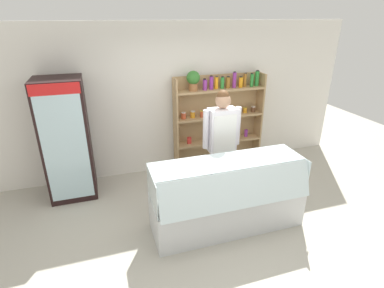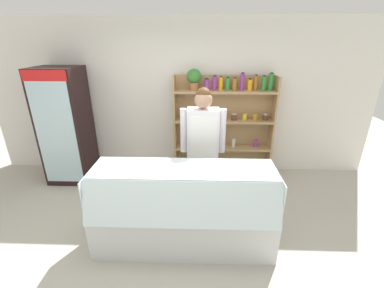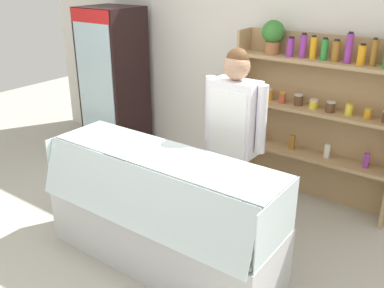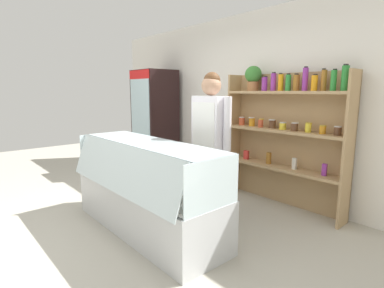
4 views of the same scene
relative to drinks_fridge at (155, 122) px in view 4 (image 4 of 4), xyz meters
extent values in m
plane|color=#B7B2A3|center=(1.91, -1.64, -0.97)|extent=(12.00, 12.00, 0.00)
cube|color=white|center=(1.91, 0.47, 0.38)|extent=(6.80, 0.10, 2.70)
cube|color=black|center=(0.00, 0.01, 0.00)|extent=(0.70, 0.65, 1.94)
cube|color=silver|center=(0.00, -0.32, 0.00)|extent=(0.62, 0.01, 1.74)
cube|color=red|center=(0.00, -0.33, 0.88)|extent=(0.66, 0.01, 0.16)
cylinder|color=#3356B2|center=(-0.22, -0.26, -0.62)|extent=(0.06, 0.06, 0.19)
cylinder|color=silver|center=(-0.07, -0.26, -0.62)|extent=(0.05, 0.05, 0.20)
cylinder|color=orange|center=(0.07, -0.26, -0.63)|extent=(0.05, 0.05, 0.19)
cylinder|color=#9E6623|center=(0.22, -0.26, -0.65)|extent=(0.06, 0.06, 0.15)
cylinder|color=#3356B2|center=(-0.22, -0.26, -0.12)|extent=(0.05, 0.05, 0.17)
cylinder|color=red|center=(-0.07, -0.26, -0.11)|extent=(0.07, 0.07, 0.19)
cylinder|color=#9E6623|center=(0.07, -0.26, -0.12)|extent=(0.07, 0.07, 0.18)
cylinder|color=#2D8C38|center=(0.22, -0.26, -0.10)|extent=(0.07, 0.07, 0.21)
cylinder|color=#9E6623|center=(-0.22, -0.26, 0.39)|extent=(0.07, 0.07, 0.17)
cylinder|color=silver|center=(-0.07, -0.26, 0.41)|extent=(0.07, 0.07, 0.20)
cylinder|color=red|center=(0.07, -0.26, 0.42)|extent=(0.06, 0.06, 0.22)
cylinder|color=red|center=(0.22, -0.26, 0.38)|extent=(0.06, 0.06, 0.14)
cube|color=tan|center=(2.67, 0.35, -0.08)|extent=(1.71, 0.02, 1.79)
cube|color=tan|center=(1.83, 0.21, -0.08)|extent=(0.03, 0.28, 1.79)
cube|color=tan|center=(3.51, 0.21, -0.08)|extent=(0.03, 0.28, 1.79)
cube|color=tan|center=(2.67, 0.21, -0.43)|extent=(1.65, 0.28, 0.04)
cube|color=tan|center=(2.67, 0.21, 0.07)|extent=(1.65, 0.28, 0.04)
cube|color=tan|center=(2.67, 0.21, 0.57)|extent=(1.65, 0.28, 0.04)
cylinder|color=#996038|center=(2.16, 0.21, 0.65)|extent=(0.16, 0.16, 0.13)
sphere|color=#35782D|center=(2.16, 0.21, 0.81)|extent=(0.23, 0.23, 0.23)
cylinder|color=purple|center=(2.37, 0.19, 0.68)|extent=(0.08, 0.08, 0.18)
cylinder|color=black|center=(2.37, 0.21, 0.77)|extent=(0.05, 0.05, 0.02)
cylinder|color=purple|center=(2.49, 0.21, 0.70)|extent=(0.07, 0.07, 0.23)
cylinder|color=black|center=(2.49, 0.21, 0.82)|extent=(0.05, 0.05, 0.02)
cylinder|color=orange|center=(2.60, 0.22, 0.69)|extent=(0.07, 0.07, 0.21)
cylinder|color=black|center=(2.60, 0.21, 0.80)|extent=(0.04, 0.04, 0.02)
cylinder|color=#2D8C38|center=(2.71, 0.21, 0.69)|extent=(0.07, 0.07, 0.20)
cylinder|color=black|center=(2.71, 0.21, 0.79)|extent=(0.04, 0.04, 0.02)
cylinder|color=#9E6623|center=(2.82, 0.21, 0.68)|extent=(0.08, 0.08, 0.20)
cylinder|color=black|center=(2.82, 0.21, 0.79)|extent=(0.05, 0.05, 0.02)
cylinder|color=purple|center=(2.94, 0.21, 0.72)|extent=(0.07, 0.07, 0.27)
cylinder|color=black|center=(2.94, 0.21, 0.87)|extent=(0.04, 0.04, 0.02)
cylinder|color=orange|center=(3.06, 0.19, 0.67)|extent=(0.07, 0.07, 0.18)
cylinder|color=black|center=(3.06, 0.21, 0.77)|extent=(0.05, 0.05, 0.02)
cylinder|color=#9E6623|center=(3.16, 0.22, 0.70)|extent=(0.06, 0.06, 0.24)
cylinder|color=black|center=(3.16, 0.21, 0.83)|extent=(0.04, 0.04, 0.02)
cylinder|color=#2D8C38|center=(3.29, 0.19, 0.70)|extent=(0.07, 0.07, 0.23)
cylinder|color=black|center=(3.29, 0.21, 0.82)|extent=(0.04, 0.04, 0.02)
cylinder|color=#2D8C38|center=(3.40, 0.21, 0.72)|extent=(0.08, 0.08, 0.27)
cylinder|color=black|center=(3.40, 0.21, 0.87)|extent=(0.05, 0.05, 0.02)
cylinder|color=#BF4C2D|center=(1.98, 0.21, 0.14)|extent=(0.09, 0.09, 0.11)
cylinder|color=silver|center=(1.98, 0.21, 0.20)|extent=(0.09, 0.09, 0.01)
cylinder|color=orange|center=(2.15, 0.22, 0.14)|extent=(0.09, 0.09, 0.12)
cylinder|color=silver|center=(2.15, 0.21, 0.21)|extent=(0.09, 0.09, 0.01)
cylinder|color=#BF4C2D|center=(2.32, 0.20, 0.14)|extent=(0.07, 0.07, 0.11)
cylinder|color=gold|center=(2.32, 0.21, 0.20)|extent=(0.07, 0.07, 0.01)
cylinder|color=brown|center=(2.50, 0.23, 0.14)|extent=(0.09, 0.09, 0.11)
cylinder|color=silver|center=(2.50, 0.21, 0.20)|extent=(0.09, 0.09, 0.01)
cylinder|color=yellow|center=(2.67, 0.21, 0.13)|extent=(0.09, 0.09, 0.09)
cylinder|color=silver|center=(2.67, 0.21, 0.18)|extent=(0.09, 0.09, 0.01)
cylinder|color=brown|center=(2.84, 0.19, 0.13)|extent=(0.09, 0.09, 0.09)
cylinder|color=silver|center=(2.84, 0.21, 0.18)|extent=(0.09, 0.09, 0.01)
cylinder|color=yellow|center=(3.02, 0.20, 0.14)|extent=(0.07, 0.07, 0.11)
cylinder|color=gold|center=(3.02, 0.21, 0.20)|extent=(0.08, 0.08, 0.01)
cylinder|color=orange|center=(3.20, 0.21, 0.13)|extent=(0.07, 0.07, 0.09)
cylinder|color=gold|center=(3.20, 0.21, 0.18)|extent=(0.08, 0.08, 0.01)
cylinder|color=brown|center=(3.37, 0.21, 0.13)|extent=(0.08, 0.08, 0.10)
cylinder|color=silver|center=(3.37, 0.21, 0.19)|extent=(0.08, 0.08, 0.01)
cube|color=red|center=(2.08, 0.21, -0.35)|extent=(0.07, 0.04, 0.13)
cube|color=#9E6623|center=(2.47, 0.21, -0.34)|extent=(0.06, 0.04, 0.16)
cube|color=silver|center=(2.87, 0.21, -0.34)|extent=(0.05, 0.04, 0.15)
cube|color=purple|center=(3.26, 0.21, -0.34)|extent=(0.06, 0.04, 0.15)
cube|color=silver|center=(2.09, -1.55, -0.70)|extent=(2.09, 0.68, 0.55)
cube|color=white|center=(2.09, -1.55, -0.40)|extent=(2.03, 0.62, 0.03)
cube|color=silver|center=(2.09, -1.87, -0.20)|extent=(2.05, 0.16, 0.47)
cube|color=silver|center=(2.09, -1.50, 0.03)|extent=(2.05, 0.52, 0.01)
cube|color=silver|center=(1.05, -1.55, -0.20)|extent=(0.01, 0.64, 0.45)
cube|color=silver|center=(3.12, -1.55, -0.20)|extent=(0.01, 0.64, 0.45)
cube|color=tan|center=(1.30, -1.46, -0.36)|extent=(0.16, 0.10, 0.05)
cube|color=white|center=(1.30, -1.67, -0.36)|extent=(0.05, 0.03, 0.02)
cube|color=tan|center=(1.69, -1.46, -0.37)|extent=(0.16, 0.12, 0.04)
cube|color=white|center=(1.69, -1.67, -0.36)|extent=(0.05, 0.03, 0.02)
cube|color=tan|center=(2.09, -1.46, -0.36)|extent=(0.16, 0.11, 0.05)
cube|color=white|center=(2.09, -1.67, -0.36)|extent=(0.05, 0.03, 0.02)
cube|color=tan|center=(2.48, -1.46, -0.36)|extent=(0.16, 0.13, 0.05)
cube|color=white|center=(2.48, -1.67, -0.36)|extent=(0.05, 0.03, 0.02)
cube|color=beige|center=(2.87, -1.46, -0.36)|extent=(0.16, 0.11, 0.05)
cube|color=white|center=(2.87, -1.67, -0.36)|extent=(0.05, 0.03, 0.02)
cylinder|color=#C1706B|center=(1.22, -1.65, -0.31)|extent=(0.15, 0.16, 0.16)
cylinder|color=#C1706B|center=(1.44, -1.65, -0.33)|extent=(0.18, 0.14, 0.11)
cylinder|color=white|center=(2.61, -1.63, -0.28)|extent=(0.07, 0.07, 0.22)
cylinder|color=white|center=(2.71, -1.63, -0.27)|extent=(0.07, 0.07, 0.24)
cylinder|color=#383D51|center=(2.21, -0.77, -0.56)|extent=(0.13, 0.13, 0.82)
cylinder|color=#383D51|center=(2.40, -0.77, -0.56)|extent=(0.13, 0.13, 0.82)
cube|color=white|center=(2.31, -0.77, 0.19)|extent=(0.43, 0.24, 0.68)
cube|color=white|center=(2.31, -0.89, -0.18)|extent=(0.36, 0.01, 1.26)
cylinder|color=white|center=(2.04, -0.77, 0.22)|extent=(0.09, 0.09, 0.61)
cylinder|color=white|center=(2.57, -0.77, 0.22)|extent=(0.09, 0.09, 0.61)
sphere|color=tan|center=(2.31, -0.77, 0.65)|extent=(0.23, 0.23, 0.23)
sphere|color=brown|center=(2.31, -0.76, 0.70)|extent=(0.20, 0.20, 0.20)
camera|label=1|loc=(0.56, -4.72, 1.82)|focal=28.00mm
camera|label=2|loc=(2.26, -4.04, 1.37)|focal=24.00mm
camera|label=3|loc=(4.10, -3.91, 1.43)|focal=40.00mm
camera|label=4|loc=(4.82, -3.27, 0.58)|focal=28.00mm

